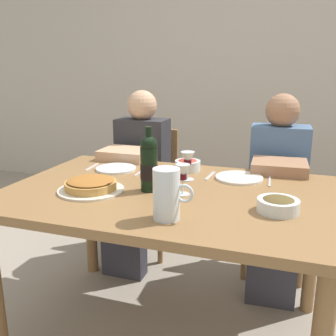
# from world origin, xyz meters

# --- Properties ---
(ground_plane) EXTENTS (8.00, 8.00, 0.00)m
(ground_plane) POSITION_xyz_m (0.00, 0.00, 0.00)
(ground_plane) COLOR gray
(back_wall) EXTENTS (8.00, 0.10, 2.80)m
(back_wall) POSITION_xyz_m (0.00, 2.31, 1.40)
(back_wall) COLOR beige
(back_wall) RESTS_ON ground
(dining_table) EXTENTS (1.50, 1.00, 0.76)m
(dining_table) POSITION_xyz_m (0.00, 0.00, 0.67)
(dining_table) COLOR olive
(dining_table) RESTS_ON ground
(wine_bottle) EXTENTS (0.08, 0.08, 0.30)m
(wine_bottle) POSITION_xyz_m (-0.08, -0.03, 0.89)
(wine_bottle) COLOR black
(wine_bottle) RESTS_ON dining_table
(water_pitcher) EXTENTS (0.16, 0.10, 0.19)m
(water_pitcher) POSITION_xyz_m (0.10, -0.32, 0.85)
(water_pitcher) COLOR silver
(water_pitcher) RESTS_ON dining_table
(baked_tart) EXTENTS (0.30, 0.30, 0.06)m
(baked_tart) POSITION_xyz_m (-0.33, -0.12, 0.79)
(baked_tart) COLOR silver
(baked_tart) RESTS_ON dining_table
(salad_bowl) EXTENTS (0.14, 0.14, 0.07)m
(salad_bowl) POSITION_xyz_m (-0.01, 0.36, 0.79)
(salad_bowl) COLOR silver
(salad_bowl) RESTS_ON dining_table
(olive_bowl) EXTENTS (0.16, 0.16, 0.06)m
(olive_bowl) POSITION_xyz_m (0.49, -0.12, 0.79)
(olive_bowl) COLOR silver
(olive_bowl) RESTS_ON dining_table
(wine_glass_left_diner) EXTENTS (0.06, 0.06, 0.14)m
(wine_glass_left_diner) POSITION_xyz_m (0.08, -0.04, 0.86)
(wine_glass_left_diner) COLOR silver
(wine_glass_left_diner) RESTS_ON dining_table
(wine_glass_right_diner) EXTENTS (0.07, 0.07, 0.14)m
(wine_glass_right_diner) POSITION_xyz_m (0.04, 0.19, 0.86)
(wine_glass_right_diner) COLOR silver
(wine_glass_right_diner) RESTS_ON dining_table
(dinner_plate_left_setting) EXTENTS (0.24, 0.24, 0.01)m
(dinner_plate_left_setting) POSITION_xyz_m (0.28, 0.29, 0.77)
(dinner_plate_left_setting) COLOR white
(dinner_plate_left_setting) RESTS_ON dining_table
(dinner_plate_right_setting) EXTENTS (0.22, 0.22, 0.01)m
(dinner_plate_right_setting) POSITION_xyz_m (-0.39, 0.25, 0.77)
(dinner_plate_right_setting) COLOR silver
(dinner_plate_right_setting) RESTS_ON dining_table
(fork_left_setting) EXTENTS (0.02, 0.16, 0.00)m
(fork_left_setting) POSITION_xyz_m (0.13, 0.29, 0.76)
(fork_left_setting) COLOR silver
(fork_left_setting) RESTS_ON dining_table
(knife_left_setting) EXTENTS (0.02, 0.18, 0.00)m
(knife_left_setting) POSITION_xyz_m (0.43, 0.29, 0.76)
(knife_left_setting) COLOR silver
(knife_left_setting) RESTS_ON dining_table
(knife_right_setting) EXTENTS (0.01, 0.18, 0.00)m
(knife_right_setting) POSITION_xyz_m (-0.24, 0.25, 0.76)
(knife_right_setting) COLOR silver
(knife_right_setting) RESTS_ON dining_table
(spoon_right_setting) EXTENTS (0.03, 0.16, 0.00)m
(spoon_right_setting) POSITION_xyz_m (-0.54, 0.25, 0.76)
(spoon_right_setting) COLOR silver
(spoon_right_setting) RESTS_ON dining_table
(chair_left) EXTENTS (0.40, 0.40, 0.87)m
(chair_left) POSITION_xyz_m (-0.45, 0.91, 0.50)
(chair_left) COLOR olive
(chair_left) RESTS_ON ground
(diner_left) EXTENTS (0.34, 0.50, 1.16)m
(diner_left) POSITION_xyz_m (-0.45, 0.67, 0.62)
(diner_left) COLOR #2D2D33
(diner_left) RESTS_ON ground
(chair_right) EXTENTS (0.42, 0.42, 0.87)m
(chair_right) POSITION_xyz_m (0.45, 0.89, 0.50)
(chair_right) COLOR olive
(chair_right) RESTS_ON ground
(diner_right) EXTENTS (0.35, 0.52, 1.16)m
(diner_right) POSITION_xyz_m (0.46, 0.65, 0.62)
(diner_right) COLOR #4C6B93
(diner_right) RESTS_ON ground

